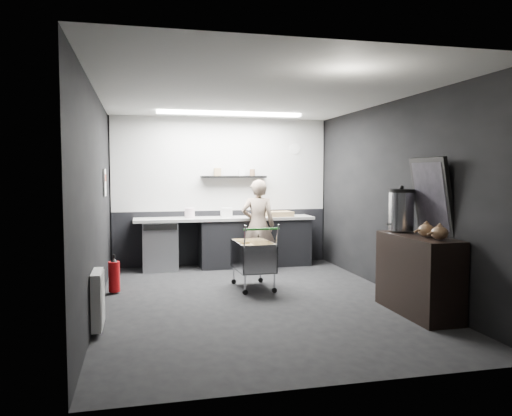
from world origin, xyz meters
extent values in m
plane|color=black|center=(0.00, 0.00, 0.00)|extent=(5.50, 5.50, 0.00)
plane|color=silver|center=(0.00, 0.00, 2.70)|extent=(5.50, 5.50, 0.00)
plane|color=black|center=(0.00, 2.75, 1.35)|extent=(5.50, 0.00, 5.50)
plane|color=black|center=(0.00, -2.75, 1.35)|extent=(5.50, 0.00, 5.50)
plane|color=black|center=(-2.00, 0.00, 1.35)|extent=(0.00, 5.50, 5.50)
plane|color=black|center=(2.00, 0.00, 1.35)|extent=(0.00, 5.50, 5.50)
cube|color=beige|center=(0.00, 2.73, 1.85)|extent=(3.95, 0.02, 1.70)
cube|color=black|center=(0.00, 2.73, 0.50)|extent=(3.95, 0.02, 1.00)
cube|color=black|center=(0.20, 2.62, 1.62)|extent=(1.20, 0.22, 0.04)
cylinder|color=white|center=(1.40, 2.72, 2.15)|extent=(0.20, 0.03, 0.20)
cube|color=white|center=(-1.98, 1.30, 1.55)|extent=(0.02, 0.30, 0.40)
cube|color=#B33116|center=(-1.98, 1.30, 1.62)|extent=(0.02, 0.22, 0.10)
cube|color=white|center=(-1.94, -0.90, 0.35)|extent=(0.10, 0.50, 0.60)
cube|color=white|center=(0.00, 1.85, 2.67)|extent=(2.40, 0.20, 0.04)
cube|color=black|center=(0.55, 2.42, 0.42)|extent=(2.00, 0.56, 0.85)
cube|color=#A5A5A1|center=(0.00, 2.42, 0.88)|extent=(3.20, 0.60, 0.05)
cube|color=#9EA0A5|center=(-1.15, 2.42, 0.42)|extent=(0.60, 0.58, 0.85)
cube|color=black|center=(-1.15, 2.12, 0.78)|extent=(0.56, 0.02, 0.10)
imported|color=beige|center=(0.51, 1.97, 0.79)|extent=(0.66, 0.52, 1.58)
cube|color=silver|center=(0.12, 0.68, 0.29)|extent=(0.54, 0.80, 0.02)
cube|color=silver|center=(-0.12, 0.68, 0.48)|extent=(0.05, 0.78, 0.41)
cube|color=silver|center=(0.36, 0.68, 0.48)|extent=(0.05, 0.78, 0.41)
cube|color=silver|center=(0.12, 0.30, 0.48)|extent=(0.51, 0.04, 0.41)
cube|color=silver|center=(0.12, 1.06, 0.48)|extent=(0.51, 0.04, 0.41)
cylinder|color=silver|center=(-0.09, 0.33, 0.16)|extent=(0.02, 0.02, 0.28)
cylinder|color=silver|center=(0.33, 0.33, 0.16)|extent=(0.02, 0.02, 0.28)
cylinder|color=silver|center=(-0.09, 1.03, 0.16)|extent=(0.02, 0.02, 0.28)
cylinder|color=silver|center=(0.33, 1.03, 0.16)|extent=(0.02, 0.02, 0.28)
cylinder|color=green|center=(0.12, 0.24, 0.92)|extent=(0.51, 0.05, 0.03)
cube|color=olive|center=(0.01, 0.77, 0.47)|extent=(0.23, 0.29, 0.35)
cube|color=olive|center=(0.25, 0.57, 0.45)|extent=(0.21, 0.27, 0.31)
cylinder|color=black|center=(-0.09, 0.33, 0.04)|extent=(0.07, 0.03, 0.07)
cylinder|color=black|center=(-0.09, 1.03, 0.04)|extent=(0.07, 0.03, 0.07)
cylinder|color=black|center=(0.33, 0.33, 0.04)|extent=(0.07, 0.03, 0.07)
cylinder|color=black|center=(0.33, 1.03, 0.04)|extent=(0.07, 0.03, 0.07)
cube|color=black|center=(1.74, -1.07, 0.47)|extent=(0.47, 1.26, 0.94)
cylinder|color=silver|center=(1.74, -0.65, 1.20)|extent=(0.31, 0.31, 0.48)
cylinder|color=black|center=(1.74, -0.65, 1.47)|extent=(0.31, 0.31, 0.04)
sphere|color=black|center=(1.74, -0.65, 1.51)|extent=(0.05, 0.05, 0.05)
ellipsoid|color=brown|center=(1.74, -1.23, 1.03)|extent=(0.19, 0.19, 0.15)
ellipsoid|color=brown|center=(1.74, -1.49, 1.03)|extent=(0.19, 0.19, 0.15)
cube|color=black|center=(1.94, -1.02, 1.41)|extent=(0.21, 0.73, 0.94)
cube|color=black|center=(1.92, -1.02, 1.41)|extent=(0.15, 0.63, 0.81)
cylinder|color=#B70C0F|center=(-1.85, 0.82, 0.24)|extent=(0.16, 0.16, 0.42)
cone|color=black|center=(-1.85, 0.82, 0.48)|extent=(0.11, 0.11, 0.06)
cylinder|color=black|center=(-1.85, 0.82, 0.52)|extent=(0.03, 0.03, 0.06)
cube|color=#9D8054|center=(1.00, 2.37, 0.95)|extent=(0.48, 0.38, 0.09)
cylinder|color=white|center=(-0.63, 2.42, 0.99)|extent=(0.17, 0.17, 0.17)
cube|color=white|center=(0.02, 2.37, 0.99)|extent=(0.19, 0.15, 0.17)
camera|label=1|loc=(-1.49, -6.36, 1.69)|focal=35.00mm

